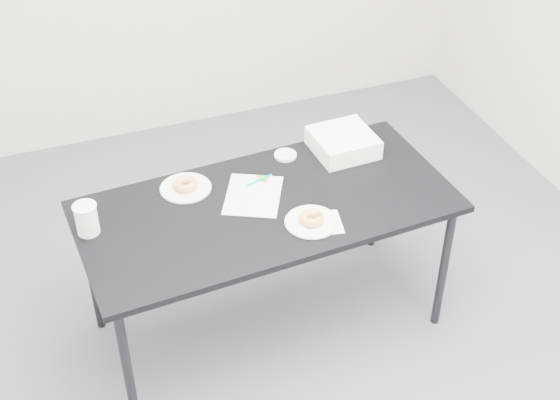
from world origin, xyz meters
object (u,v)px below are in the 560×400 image
object	(u,v)px
scorecard	(253,195)
coffee_cup	(87,219)
pen	(259,180)
donut_far	(185,184)
table	(267,214)
donut_near	(312,218)
bakery_box	(343,142)
plate_near	(311,222)
plate_far	(186,188)

from	to	relation	value
scorecard	coffee_cup	xyz separation A→B (m)	(-0.69, -0.00, 0.07)
pen	donut_far	bearing A→B (deg)	151.92
table	donut_near	world-z (taller)	donut_near
donut_far	bakery_box	distance (m)	0.74
coffee_cup	bakery_box	xyz separation A→B (m)	(1.17, 0.18, -0.02)
table	donut_far	world-z (taller)	donut_far
bakery_box	donut_far	bearing A→B (deg)	179.76
plate_near	plate_far	world-z (taller)	plate_near
scorecard	coffee_cup	world-z (taller)	coffee_cup
plate_near	coffee_cup	distance (m)	0.88
pen	bakery_box	world-z (taller)	bakery_box
plate_near	plate_far	xyz separation A→B (m)	(-0.41, 0.40, -0.00)
coffee_cup	pen	bearing A→B (deg)	6.52
coffee_cup	donut_far	bearing A→B (deg)	18.70
donut_near	coffee_cup	size ratio (longest dim) A/B	0.76
plate_near	plate_far	size ratio (longest dim) A/B	0.99
donut_far	donut_near	bearing A→B (deg)	-44.03
plate_far	table	bearing A→B (deg)	-37.36
table	scorecard	bearing A→B (deg)	111.43
scorecard	table	bearing A→B (deg)	-38.70
scorecard	plate_near	distance (m)	0.30
pen	donut_far	size ratio (longest dim) A/B	1.30
table	pen	bearing A→B (deg)	79.24
plate_near	bakery_box	bearing A→B (deg)	52.74
table	donut_far	bearing A→B (deg)	139.00
table	plate_far	bearing A→B (deg)	139.00
table	plate_far	world-z (taller)	plate_far
bakery_box	plate_near	bearing A→B (deg)	-129.94
coffee_cup	bakery_box	world-z (taller)	coffee_cup
plate_near	coffee_cup	xyz separation A→B (m)	(-0.85, 0.25, 0.06)
donut_near	plate_far	xyz separation A→B (m)	(-0.41, 0.40, -0.02)
table	scorecard	distance (m)	0.10
scorecard	donut_near	distance (m)	0.30
scorecard	coffee_cup	size ratio (longest dim) A/B	2.15
scorecard	plate_far	bearing A→B (deg)	176.40
pen	coffee_cup	bearing A→B (deg)	169.75
pen	plate_far	xyz separation A→B (m)	(-0.31, 0.06, -0.00)
plate_near	table	bearing A→B (deg)	124.87
table	coffee_cup	xyz separation A→B (m)	(-0.72, 0.07, 0.12)
pen	plate_far	size ratio (longest dim) A/B	0.61
scorecard	plate_far	xyz separation A→B (m)	(-0.25, 0.15, 0.00)
pen	plate_far	world-z (taller)	pen
table	bakery_box	xyz separation A→B (m)	(0.45, 0.25, 0.10)
pen	bakery_box	distance (m)	0.45
donut_near	plate_far	bearing A→B (deg)	135.97
pen	plate_far	bearing A→B (deg)	151.92
donut_near	coffee_cup	distance (m)	0.88
scorecard	pen	xyz separation A→B (m)	(0.05, 0.08, 0.01)
donut_near	table	bearing A→B (deg)	124.87
bakery_box	scorecard	bearing A→B (deg)	-162.78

